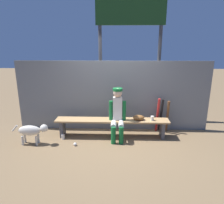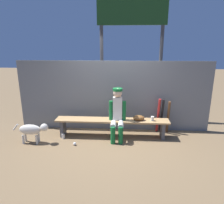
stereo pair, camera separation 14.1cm
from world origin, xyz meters
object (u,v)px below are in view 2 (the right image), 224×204
object	(u,v)px
cup_on_bench	(152,119)
dog	(32,130)
bat_aluminum_black	(162,115)
baseball	(75,144)
dugout_bench	(112,123)
scoreboard	(134,30)
baseball_glove	(139,118)
bat_wood_dark	(168,117)
bat_aluminum_red	(158,116)
player_seated	(117,113)
cup_on_ground	(63,136)

from	to	relation	value
cup_on_bench	dog	bearing A→B (deg)	-171.01
bat_aluminum_black	baseball	bearing A→B (deg)	-156.56
dugout_bench	bat_aluminum_black	distance (m)	1.35
scoreboard	dog	world-z (taller)	scoreboard
dugout_bench	baseball	size ratio (longest dim) A/B	37.84
dugout_bench	scoreboard	world-z (taller)	scoreboard
baseball_glove	bat_wood_dark	bearing A→B (deg)	22.96
bat_aluminum_red	player_seated	bearing A→B (deg)	-157.28
bat_aluminum_red	baseball	bearing A→B (deg)	-157.02
bat_wood_dark	baseball	size ratio (longest dim) A/B	11.62
baseball_glove	bat_aluminum_black	bearing A→B (deg)	32.25
dugout_bench	scoreboard	bearing A→B (deg)	68.49
player_seated	baseball	xyz separation A→B (m)	(-0.97, -0.42, -0.64)
baseball	dog	xyz separation A→B (m)	(-0.99, 0.05, 0.30)
bat_aluminum_red	cup_on_ground	xyz separation A→B (m)	(-2.38, -0.52, -0.41)
dugout_bench	baseball	world-z (taller)	dugout_bench
bat_aluminum_red	bat_aluminum_black	xyz separation A→B (m)	(0.10, 0.06, -0.02)
bat_wood_dark	cup_on_bench	xyz separation A→B (m)	(-0.45, -0.35, 0.08)
cup_on_ground	dog	bearing A→B (deg)	-155.64
player_seated	scoreboard	xyz separation A→B (m)	(0.40, 1.46, 1.95)
dugout_bench	bat_wood_dark	distance (m)	1.48
player_seated	bat_aluminum_red	xyz separation A→B (m)	(1.04, 0.44, -0.21)
bat_aluminum_red	bat_wood_dark	xyz separation A→B (m)	(0.26, -0.00, -0.04)
baseball	dog	distance (m)	1.04
dugout_bench	bat_aluminum_red	bearing A→B (deg)	15.73
bat_wood_dark	scoreboard	distance (m)	2.58
cup_on_bench	player_seated	bearing A→B (deg)	-174.46
bat_wood_dark	cup_on_ground	world-z (taller)	bat_wood_dark
cup_on_bench	dog	distance (m)	2.85
dugout_bench	bat_aluminum_black	world-z (taller)	bat_aluminum_black
dugout_bench	scoreboard	distance (m)	2.69
bat_aluminum_red	baseball	world-z (taller)	bat_aluminum_red
player_seated	bat_aluminum_black	distance (m)	1.27
player_seated	dog	size ratio (longest dim) A/B	1.48
player_seated	dog	world-z (taller)	player_seated
player_seated	cup_on_ground	bearing A→B (deg)	-176.66
player_seated	cup_on_ground	distance (m)	1.47
bat_aluminum_red	cup_on_bench	bearing A→B (deg)	-118.94
bat_wood_dark	cup_on_ground	xyz separation A→B (m)	(-2.64, -0.51, -0.38)
player_seated	dog	distance (m)	2.02
bat_aluminum_red	cup_on_bench	size ratio (longest dim) A/B	8.54
baseball_glove	bat_wood_dark	xyz separation A→B (m)	(0.78, 0.33, -0.09)
player_seated	bat_aluminum_black	size ratio (longest dim) A/B	1.38
cup_on_ground	scoreboard	distance (m)	3.46
bat_aluminum_black	dog	xyz separation A→B (m)	(-3.11, -0.86, -0.12)
dugout_bench	scoreboard	xyz separation A→B (m)	(0.53, 1.35, 2.26)
baseball	cup_on_bench	distance (m)	1.94
baseball_glove	cup_on_ground	bearing A→B (deg)	-174.36
dugout_bench	bat_aluminum_red	world-z (taller)	bat_aluminum_red
bat_wood_dark	cup_on_ground	distance (m)	2.71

